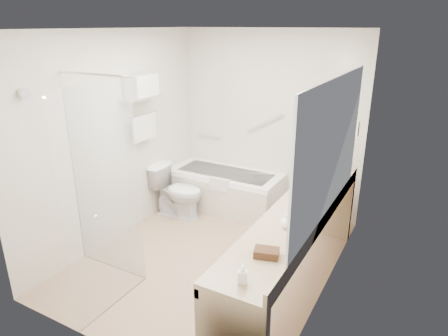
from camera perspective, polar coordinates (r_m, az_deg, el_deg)
The scene contains 25 objects.
floor at distance 4.74m, azimuth -1.79°, elevation -12.54°, with size 3.20×3.20×0.00m, color #A37F64.
ceiling at distance 4.00m, azimuth -2.20°, elevation 19.27°, with size 2.60×3.20×0.10m, color silver.
wall_back at distance 5.59m, azimuth 6.49°, elevation 6.40°, with size 2.60×0.10×2.50m, color beige.
wall_front at distance 3.04m, azimuth -17.64°, elevation -6.25°, with size 2.60×0.10×2.50m, color beige.
wall_left at distance 4.97m, azimuth -14.99°, elevation 4.14°, with size 0.10×3.20×2.50m, color beige.
wall_right at distance 3.75m, azimuth 15.38°, elevation -1.04°, with size 0.10×3.20×2.50m, color beige.
bathtub at distance 5.79m, azimuth 0.16°, elevation -3.16°, with size 1.60×0.73×0.59m.
grab_bar_short at distance 6.04m, azimuth -2.13°, elevation 4.60°, with size 0.03×0.03×0.40m, color silver.
grab_bar_long at distance 5.57m, azimuth 5.85°, elevation 6.38°, with size 0.03×0.03×0.60m, color silver.
shower_enclosure at distance 3.96m, azimuth -16.80°, elevation -2.90°, with size 0.96×0.91×2.11m.
towel_shelf at distance 5.04m, azimuth -11.66°, elevation 10.48°, with size 0.24×0.55×0.81m.
vanity_counter at distance 3.93m, azimuth 10.09°, elevation -9.37°, with size 0.55×2.70×0.95m.
sink at distance 4.19m, azimuth 12.45°, elevation -4.90°, with size 0.40×0.52×0.14m, color white.
faucet at distance 4.11m, azimuth 14.49°, elevation -3.88°, with size 0.03×0.03×0.14m, color silver.
mirror at distance 3.52m, azimuth 15.06°, elevation 2.79°, with size 0.02×2.00×1.20m, color #B6BBC3.
hairdryer_unit at distance 4.69m, azimuth 18.20°, elevation 5.41°, with size 0.08×0.10×0.18m, color white.
toilet at distance 5.56m, azimuth -6.61°, elevation -3.37°, with size 0.41×0.73×0.72m, color white.
amenity_basket at distance 3.16m, azimuth 6.09°, elevation -11.96°, with size 0.19×0.13×0.06m, color #462C19.
soap_bottle_a at distance 2.87m, azimuth 2.66°, elevation -15.47°, with size 0.06×0.14×0.06m, color white.
soap_bottle_b at distance 3.58m, azimuth 8.90°, elevation -7.70°, with size 0.10×0.13×0.10m, color white.
water_bottle_left at distance 4.92m, azimuth 15.12°, elevation 0.11°, with size 0.06×0.06×0.19m.
water_bottle_mid at distance 4.92m, azimuth 14.98°, elevation 0.28°, with size 0.07×0.07×0.22m.
water_bottle_right at distance 4.61m, azimuth 12.76°, elevation -1.13°, with size 0.05×0.05×0.17m.
drinking_glass_near at distance 4.16m, azimuth 11.01°, elevation -3.90°, with size 0.07×0.07×0.09m, color silver.
drinking_glass_far at distance 4.90m, azimuth 12.96°, elevation -0.28°, with size 0.07×0.07×0.09m, color silver.
Camera 1 is at (2.06, -3.43, 2.54)m, focal length 32.00 mm.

